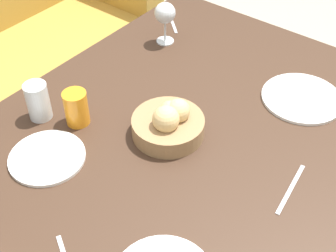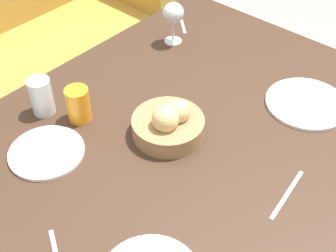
# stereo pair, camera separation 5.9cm
# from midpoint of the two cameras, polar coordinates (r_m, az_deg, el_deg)

# --- Properties ---
(dining_table) EXTENTS (1.46, 1.08, 0.74)m
(dining_table) POSITION_cam_midpoint_polar(r_m,az_deg,el_deg) (1.41, 2.37, -3.78)
(dining_table) COLOR #3D281C
(dining_table) RESTS_ON ground_plane
(bread_basket) EXTENTS (0.21, 0.21, 0.12)m
(bread_basket) POSITION_cam_midpoint_polar(r_m,az_deg,el_deg) (1.33, 1.35, 0.34)
(bread_basket) COLOR #99754C
(bread_basket) RESTS_ON dining_table
(plate_near_right) EXTENTS (0.25, 0.25, 0.01)m
(plate_near_right) POSITION_cam_midpoint_polar(r_m,az_deg,el_deg) (1.53, 17.59, 2.64)
(plate_near_right) COLOR white
(plate_near_right) RESTS_ON dining_table
(plate_far_center) EXTENTS (0.21, 0.21, 0.01)m
(plate_far_center) POSITION_cam_midpoint_polar(r_m,az_deg,el_deg) (1.34, -13.36, -3.15)
(plate_far_center) COLOR white
(plate_far_center) RESTS_ON dining_table
(juice_glass) EXTENTS (0.07, 0.07, 0.11)m
(juice_glass) POSITION_cam_midpoint_polar(r_m,az_deg,el_deg) (1.40, -9.69, 2.59)
(juice_glass) COLOR orange
(juice_glass) RESTS_ON dining_table
(water_tumbler) EXTENTS (0.07, 0.07, 0.12)m
(water_tumbler) POSITION_cam_midpoint_polar(r_m,az_deg,el_deg) (1.44, -14.06, 3.52)
(water_tumbler) COLOR silver
(water_tumbler) RESTS_ON dining_table
(wine_glass) EXTENTS (0.08, 0.08, 0.16)m
(wine_glass) POSITION_cam_midpoint_polar(r_m,az_deg,el_deg) (1.70, 1.69, 13.42)
(wine_glass) COLOR silver
(wine_glass) RESTS_ON dining_table
(fork_silver) EXTENTS (0.19, 0.03, 0.00)m
(fork_silver) POSITION_cam_midpoint_polar(r_m,az_deg,el_deg) (1.25, 15.64, -8.06)
(fork_silver) COLOR #B7B7BC
(fork_silver) RESTS_ON dining_table
(knife_silver) EXTENTS (0.13, 0.15, 0.00)m
(knife_silver) POSITION_cam_midpoint_polar(r_m,az_deg,el_deg) (1.88, 2.59, 12.66)
(knife_silver) COLOR #B7B7BC
(knife_silver) RESTS_ON dining_table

